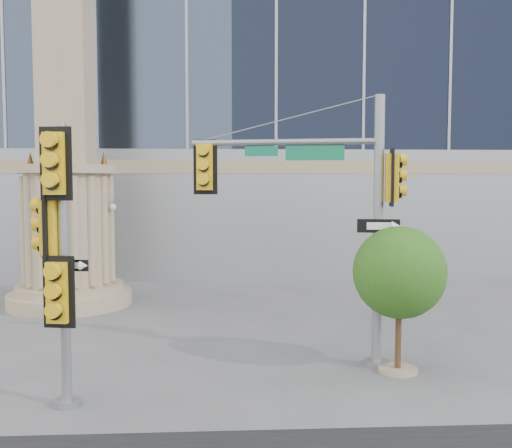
{
  "coord_description": "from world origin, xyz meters",
  "views": [
    {
      "loc": [
        -0.35,
        -11.95,
        4.42
      ],
      "look_at": [
        0.43,
        2.0,
        3.44
      ],
      "focal_mm": 40.0,
      "sensor_mm": 36.0,
      "label": 1
    }
  ],
  "objects": [
    {
      "name": "ground",
      "position": [
        0.0,
        0.0,
        0.0
      ],
      "size": [
        120.0,
        120.0,
        0.0
      ],
      "primitive_type": "plane",
      "color": "#545456",
      "rests_on": "ground"
    },
    {
      "name": "secondary_signal_pole",
      "position": [
        -3.58,
        -0.77,
        3.29
      ],
      "size": [
        0.97,
        0.81,
        5.59
      ],
      "rotation": [
        0.0,
        0.0,
        -0.16
      ],
      "color": "slate",
      "rests_on": "ground"
    },
    {
      "name": "main_signal_pole",
      "position": [
        2.18,
        1.74,
        4.05
      ],
      "size": [
        5.0,
        1.48,
        6.53
      ],
      "rotation": [
        0.0,
        0.0,
        -0.21
      ],
      "color": "slate",
      "rests_on": "ground"
    },
    {
      "name": "monument",
      "position": [
        -6.0,
        9.0,
        5.52
      ],
      "size": [
        4.4,
        4.4,
        16.6
      ],
      "color": "gray",
      "rests_on": "ground"
    },
    {
      "name": "street_tree",
      "position": [
        3.77,
        1.03,
        2.27
      ],
      "size": [
        2.22,
        2.16,
        3.45
      ],
      "color": "gray",
      "rests_on": "ground"
    }
  ]
}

